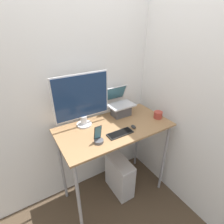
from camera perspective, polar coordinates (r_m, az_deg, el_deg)
The scene contains 11 objects.
ground_plane at distance 2.37m, azimuth 5.16°, elevation -29.34°, with size 12.00×12.00×0.00m, color #473828.
wall_back at distance 2.00m, azimuth -5.12°, elevation 7.60°, with size 6.00×0.05×2.60m.
wall_side_right at distance 1.93m, azimuth 23.38°, elevation 4.59°, with size 0.05×6.00×2.60m.
desk at distance 1.89m, azimuth 0.81°, elevation -7.87°, with size 1.19×0.61×1.00m.
laptop at distance 2.01m, azimuth 2.70°, elevation 1.61°, with size 0.29×0.28×0.32m.
monitor at distance 1.74m, azimuth -9.73°, elevation 3.65°, with size 0.57×0.16×0.55m.
keyboard at distance 1.71m, azimuth 2.68°, elevation -6.96°, with size 0.26×0.10×0.02m.
mouse at distance 1.81m, azimuth 7.00°, elevation -4.79°, with size 0.04×0.06×0.03m.
cell_phone at distance 1.59m, azimuth -4.44°, elevation -8.66°, with size 0.09×0.09×0.17m.
computer_tower at distance 2.35m, azimuth 2.49°, elevation -20.12°, with size 0.19×0.41×0.49m.
mug at distance 2.03m, azimuth 14.79°, elevation -0.91°, with size 0.09×0.09×0.08m.
Camera 1 is at (-0.83, -0.99, 1.99)m, focal length 28.00 mm.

